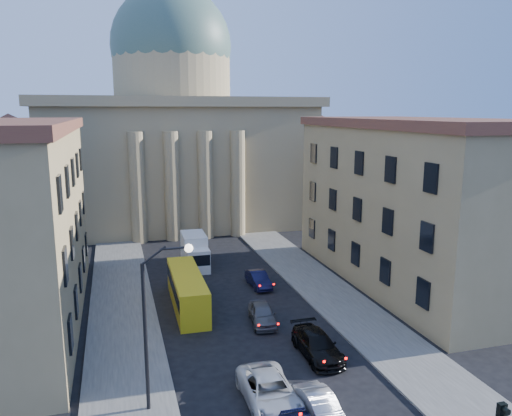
{
  "coord_description": "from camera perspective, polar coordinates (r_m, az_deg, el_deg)",
  "views": [
    {
      "loc": [
        -8.62,
        -16.05,
        15.37
      ],
      "look_at": [
        1.24,
        18.19,
        8.38
      ],
      "focal_mm": 35.0,
      "sensor_mm": 36.0,
      "label": 1
    }
  ],
  "objects": [
    {
      "name": "sidewalk_left",
      "position": [
        37.33,
        -14.86,
        -13.48
      ],
      "size": [
        5.0,
        60.0,
        0.15
      ],
      "primitive_type": "cube",
      "color": "#504D49",
      "rests_on": "ground"
    },
    {
      "name": "sidewalk_right",
      "position": [
        41.07,
        10.04,
        -10.94
      ],
      "size": [
        5.0,
        60.0,
        0.15
      ],
      "primitive_type": "cube",
      "color": "#504D49",
      "rests_on": "ground"
    },
    {
      "name": "church",
      "position": [
        72.13,
        -9.28,
        8.18
      ],
      "size": [
        68.02,
        28.76,
        36.6
      ],
      "color": "#94815B",
      "rests_on": "ground"
    },
    {
      "name": "building_right",
      "position": [
        46.56,
        17.61,
        0.75
      ],
      "size": [
        11.6,
        26.6,
        14.7
      ],
      "color": "#9A855B",
      "rests_on": "ground"
    },
    {
      "name": "street_lamp",
      "position": [
        26.13,
        -11.43,
        -11.83
      ],
      "size": [
        2.62,
        0.44,
        8.83
      ],
      "color": "black",
      "rests_on": "ground"
    },
    {
      "name": "car_right_near",
      "position": [
        27.22,
        7.43,
        -21.68
      ],
      "size": [
        1.56,
        4.12,
        1.34
      ],
      "primitive_type": "imported",
      "rotation": [
        0.0,
        0.0,
        0.03
      ],
      "color": "#999BA0",
      "rests_on": "ground"
    },
    {
      "name": "car_left_mid",
      "position": [
        28.03,
        1.54,
        -20.26
      ],
      "size": [
        2.68,
        5.68,
        1.57
      ],
      "primitive_type": "imported",
      "rotation": [
        0.0,
        0.0,
        -0.01
      ],
      "color": "silver",
      "rests_on": "ground"
    },
    {
      "name": "car_right_mid",
      "position": [
        33.0,
        7.01,
        -15.27
      ],
      "size": [
        2.12,
        5.2,
        1.51
      ],
      "primitive_type": "imported",
      "rotation": [
        0.0,
        0.0,
        0.0
      ],
      "color": "black",
      "rests_on": "ground"
    },
    {
      "name": "car_right_far",
      "position": [
        37.3,
        0.7,
        -12.01
      ],
      "size": [
        2.22,
        4.46,
        1.46
      ],
      "primitive_type": "imported",
      "rotation": [
        0.0,
        0.0,
        -0.12
      ],
      "color": "#4F5055",
      "rests_on": "ground"
    },
    {
      "name": "car_right_distant",
      "position": [
        44.58,
        0.28,
        -8.15
      ],
      "size": [
        1.51,
        4.12,
        1.35
      ],
      "primitive_type": "imported",
      "rotation": [
        0.0,
        0.0,
        0.02
      ],
      "color": "black",
      "rests_on": "ground"
    },
    {
      "name": "city_bus",
      "position": [
        40.28,
        -7.87,
        -9.19
      ],
      "size": [
        2.43,
        9.76,
        2.74
      ],
      "rotation": [
        0.0,
        0.0,
        -0.02
      ],
      "color": "gold",
      "rests_on": "ground"
    },
    {
      "name": "box_truck",
      "position": [
        50.31,
        -6.99,
        -5.0
      ],
      "size": [
        2.39,
        5.79,
        3.15
      ],
      "rotation": [
        0.0,
        0.0,
        -0.03
      ],
      "color": "silver",
      "rests_on": "ground"
    }
  ]
}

